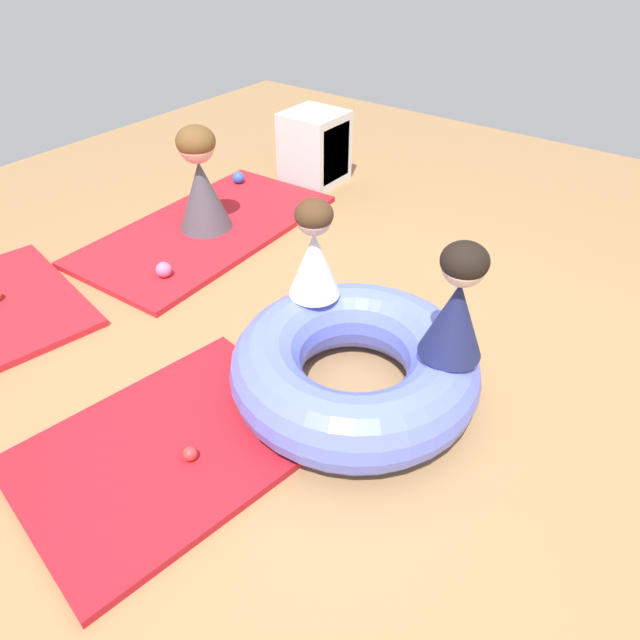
% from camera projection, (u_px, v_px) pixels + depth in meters
% --- Properties ---
extents(ground_plane, '(8.00, 8.00, 0.00)m').
position_uv_depth(ground_plane, '(345.00, 384.00, 2.82)').
color(ground_plane, '#9E7549').
extents(gym_mat_center_rear, '(1.35, 1.10, 0.04)m').
position_uv_depth(gym_mat_center_rear, '(170.00, 448.00, 2.47)').
color(gym_mat_center_rear, '#B21923').
rests_on(gym_mat_center_rear, ground).
extents(gym_mat_far_right, '(1.88, 1.03, 0.04)m').
position_uv_depth(gym_mat_far_right, '(207.00, 229.00, 4.06)').
color(gym_mat_far_right, red).
rests_on(gym_mat_far_right, ground).
extents(inflatable_cushion, '(1.16, 1.16, 0.34)m').
position_uv_depth(inflatable_cushion, '(354.00, 367.00, 2.67)').
color(inflatable_cushion, '#6070E5').
rests_on(inflatable_cushion, ground).
extents(child_in_navy, '(0.39, 0.39, 0.54)m').
position_uv_depth(child_in_navy, '(457.00, 303.00, 2.34)').
color(child_in_navy, navy).
rests_on(child_in_navy, inflatable_cushion).
extents(child_in_white, '(0.31, 0.31, 0.50)m').
position_uv_depth(child_in_white, '(314.00, 250.00, 2.71)').
color(child_in_white, white).
rests_on(child_in_white, inflatable_cushion).
extents(adult_seated, '(0.51, 0.51, 0.71)m').
position_uv_depth(adult_seated, '(201.00, 180.00, 3.84)').
color(adult_seated, '#4C4751').
rests_on(adult_seated, gym_mat_far_right).
extents(play_ball_red, '(0.06, 0.06, 0.06)m').
position_uv_depth(play_ball_red, '(190.00, 454.00, 2.38)').
color(play_ball_red, red).
rests_on(play_ball_red, gym_mat_center_rear).
extents(play_ball_pink, '(0.10, 0.10, 0.10)m').
position_uv_depth(play_ball_pink, '(164.00, 270.00, 3.50)').
color(play_ball_pink, pink).
rests_on(play_ball_pink, gym_mat_far_right).
extents(play_ball_blue, '(0.09, 0.09, 0.09)m').
position_uv_depth(play_ball_blue, '(238.00, 178.00, 4.62)').
color(play_ball_blue, blue).
rests_on(play_ball_blue, gym_mat_far_right).
extents(storage_cube, '(0.44, 0.44, 0.56)m').
position_uv_depth(storage_cube, '(317.00, 148.00, 4.61)').
color(storage_cube, silver).
rests_on(storage_cube, ground).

